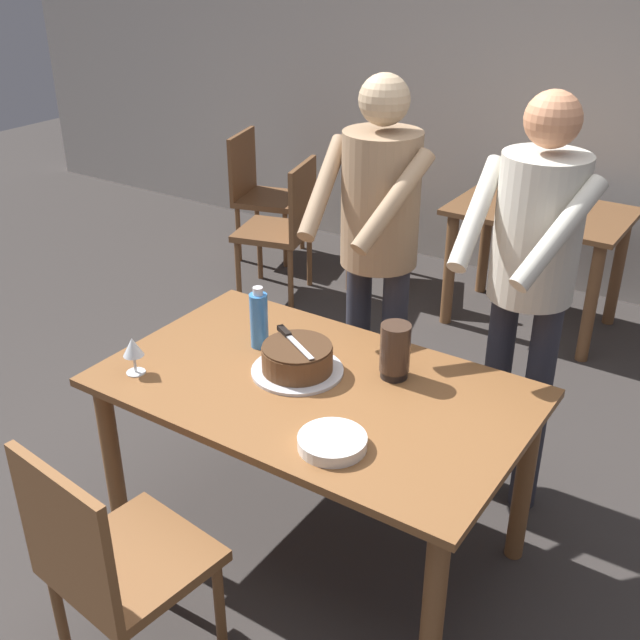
{
  "coord_description": "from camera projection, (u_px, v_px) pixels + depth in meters",
  "views": [
    {
      "loc": [
        1.31,
        -1.95,
        2.21
      ],
      "look_at": [
        -0.1,
        0.19,
        0.9
      ],
      "focal_mm": 43.4,
      "sensor_mm": 36.0,
      "label": 1
    }
  ],
  "objects": [
    {
      "name": "ground_plane",
      "position": [
        315.0,
        543.0,
        3.1
      ],
      "size": [
        14.0,
        14.0,
        0.0
      ],
      "primitive_type": "plane",
      "color": "#383330"
    },
    {
      "name": "cake_on_platter",
      "position": [
        297.0,
        360.0,
        2.81
      ],
      "size": [
        0.34,
        0.34,
        0.11
      ],
      "color": "silver",
      "rests_on": "main_dining_table"
    },
    {
      "name": "cake_knife",
      "position": [
        289.0,
        336.0,
        2.84
      ],
      "size": [
        0.25,
        0.15,
        0.02
      ],
      "color": "silver",
      "rests_on": "cake_on_platter"
    },
    {
      "name": "person_cutting_cake",
      "position": [
        378.0,
        235.0,
        3.17
      ],
      "size": [
        0.47,
        0.55,
        1.72
      ],
      "color": "#2D2D38",
      "rests_on": "ground_plane"
    },
    {
      "name": "plate_stack",
      "position": [
        332.0,
        442.0,
        2.42
      ],
      "size": [
        0.22,
        0.22,
        0.04
      ],
      "color": "white",
      "rests_on": "main_dining_table"
    },
    {
      "name": "hurricane_lamp",
      "position": [
        395.0,
        351.0,
        2.76
      ],
      "size": [
        0.11,
        0.11,
        0.21
      ],
      "color": "black",
      "rests_on": "main_dining_table"
    },
    {
      "name": "main_dining_table",
      "position": [
        314.0,
        410.0,
        2.81
      ],
      "size": [
        1.52,
        0.92,
        0.75
      ],
      "color": "brown",
      "rests_on": "ground_plane"
    },
    {
      "name": "chair_near_side",
      "position": [
        110.0,
        560.0,
        2.35
      ],
      "size": [
        0.49,
        0.49,
        0.9
      ],
      "color": "brown",
      "rests_on": "ground_plane"
    },
    {
      "name": "background_chair_1",
      "position": [
        379.0,
        217.0,
        5.09
      ],
      "size": [
        0.58,
        0.58,
        0.9
      ],
      "color": "brown",
      "rests_on": "ground_plane"
    },
    {
      "name": "back_wall",
      "position": [
        590.0,
        82.0,
        4.74
      ],
      "size": [
        10.0,
        0.12,
        2.7
      ],
      "primitive_type": "cube",
      "color": "silver",
      "rests_on": "ground_plane"
    },
    {
      "name": "background_chair_0",
      "position": [
        260.0,
        190.0,
        5.61
      ],
      "size": [
        0.54,
        0.54,
        0.9
      ],
      "color": "brown",
      "rests_on": "ground_plane"
    },
    {
      "name": "wine_glass_near",
      "position": [
        133.0,
        348.0,
        2.78
      ],
      "size": [
        0.08,
        0.08,
        0.14
      ],
      "color": "silver",
      "rests_on": "main_dining_table"
    },
    {
      "name": "background_table",
      "position": [
        538.0,
        235.0,
        4.56
      ],
      "size": [
        1.0,
        0.7,
        0.74
      ],
      "color": "brown",
      "rests_on": "ground_plane"
    },
    {
      "name": "person_standing_beside",
      "position": [
        532.0,
        267.0,
        2.88
      ],
      "size": [
        0.46,
        0.57,
        1.72
      ],
      "color": "#2D2D38",
      "rests_on": "ground_plane"
    },
    {
      "name": "background_chair_3",
      "position": [
        284.0,
        224.0,
        4.97
      ],
      "size": [
        0.54,
        0.54,
        0.9
      ],
      "color": "brown",
      "rests_on": "ground_plane"
    },
    {
      "name": "water_bottle",
      "position": [
        259.0,
        319.0,
        2.96
      ],
      "size": [
        0.07,
        0.07,
        0.25
      ],
      "color": "#387AC6",
      "rests_on": "main_dining_table"
    }
  ]
}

